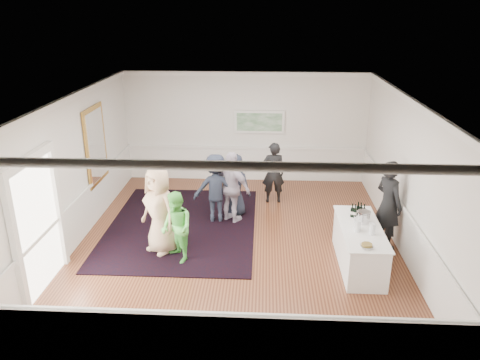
# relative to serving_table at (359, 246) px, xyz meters

# --- Properties ---
(floor) EXTENTS (8.00, 8.00, 0.00)m
(floor) POSITION_rel_serving_table_xyz_m (-2.48, 0.85, -0.43)
(floor) COLOR brown
(floor) RESTS_ON ground
(ceiling) EXTENTS (7.00, 8.00, 0.02)m
(ceiling) POSITION_rel_serving_table_xyz_m (-2.48, 0.85, 2.77)
(ceiling) COLOR white
(ceiling) RESTS_ON wall_back
(wall_left) EXTENTS (0.02, 8.00, 3.20)m
(wall_left) POSITION_rel_serving_table_xyz_m (-5.98, 0.85, 1.17)
(wall_left) COLOR white
(wall_left) RESTS_ON floor
(wall_right) EXTENTS (0.02, 8.00, 3.20)m
(wall_right) POSITION_rel_serving_table_xyz_m (1.02, 0.85, 1.17)
(wall_right) COLOR white
(wall_right) RESTS_ON floor
(wall_back) EXTENTS (7.00, 0.02, 3.20)m
(wall_back) POSITION_rel_serving_table_xyz_m (-2.48, 4.85, 1.17)
(wall_back) COLOR white
(wall_back) RESTS_ON floor
(wall_front) EXTENTS (7.00, 0.02, 3.20)m
(wall_front) POSITION_rel_serving_table_xyz_m (-2.48, -3.15, 1.17)
(wall_front) COLOR white
(wall_front) RESTS_ON floor
(wainscoting) EXTENTS (7.00, 8.00, 1.00)m
(wainscoting) POSITION_rel_serving_table_xyz_m (-2.48, 0.85, 0.07)
(wainscoting) COLOR white
(wainscoting) RESTS_ON floor
(mirror) EXTENTS (0.05, 1.25, 1.85)m
(mirror) POSITION_rel_serving_table_xyz_m (-5.93, 2.15, 1.37)
(mirror) COLOR #BE8B37
(mirror) RESTS_ON wall_left
(doorway) EXTENTS (0.10, 1.78, 2.56)m
(doorway) POSITION_rel_serving_table_xyz_m (-5.92, -1.05, 0.99)
(doorway) COLOR white
(doorway) RESTS_ON wall_left
(landscape_painting) EXTENTS (1.44, 0.06, 0.66)m
(landscape_painting) POSITION_rel_serving_table_xyz_m (-2.08, 4.79, 1.35)
(landscape_painting) COLOR white
(landscape_painting) RESTS_ON wall_back
(area_rug) EXTENTS (3.44, 4.51, 0.02)m
(area_rug) POSITION_rel_serving_table_xyz_m (-3.84, 1.58, -0.42)
(area_rug) COLOR black
(area_rug) RESTS_ON floor
(serving_table) EXTENTS (0.80, 2.10, 0.85)m
(serving_table) POSITION_rel_serving_table_xyz_m (0.00, 0.00, 0.00)
(serving_table) COLOR white
(serving_table) RESTS_ON floor
(bartender) EXTENTS (0.75, 0.85, 1.94)m
(bartender) POSITION_rel_serving_table_xyz_m (0.72, 0.85, 0.54)
(bartender) COLOR black
(bartender) RESTS_ON floor
(guest_tan) EXTENTS (1.09, 1.04, 1.88)m
(guest_tan) POSITION_rel_serving_table_xyz_m (-4.07, 0.37, 0.51)
(guest_tan) COLOR tan
(guest_tan) RESTS_ON floor
(guest_green) EXTENTS (0.88, 0.91, 1.48)m
(guest_green) POSITION_rel_serving_table_xyz_m (-3.65, 0.00, 0.31)
(guest_green) COLOR #5ED455
(guest_green) RESTS_ON floor
(guest_lilac) EXTENTS (1.08, 0.93, 1.74)m
(guest_lilac) POSITION_rel_serving_table_xyz_m (-2.67, 1.92, 0.44)
(guest_lilac) COLOR #B8ADC1
(guest_lilac) RESTS_ON floor
(guest_dark_a) EXTENTS (1.11, 0.68, 1.68)m
(guest_dark_a) POSITION_rel_serving_table_xyz_m (-3.06, 1.93, 0.41)
(guest_dark_a) COLOR #1E2432
(guest_dark_a) RESTS_ON floor
(guest_dark_b) EXTENTS (0.63, 0.45, 1.63)m
(guest_dark_b) POSITION_rel_serving_table_xyz_m (-1.68, 3.17, 0.39)
(guest_dark_b) COLOR black
(guest_dark_b) RESTS_ON floor
(guest_navy) EXTENTS (0.87, 0.70, 1.55)m
(guest_navy) POSITION_rel_serving_table_xyz_m (-2.63, 2.34, 0.35)
(guest_navy) COLOR #1E2432
(guest_navy) RESTS_ON floor
(wine_bottles) EXTENTS (0.31, 0.22, 0.31)m
(wine_bottles) POSITION_rel_serving_table_xyz_m (0.03, 0.48, 0.58)
(wine_bottles) COLOR black
(wine_bottles) RESTS_ON serving_table
(juice_pitchers) EXTENTS (0.38, 0.34, 0.24)m
(juice_pitchers) POSITION_rel_serving_table_xyz_m (-0.02, -0.18, 0.54)
(juice_pitchers) COLOR #63A33A
(juice_pitchers) RESTS_ON serving_table
(ice_bucket) EXTENTS (0.26, 0.26, 0.25)m
(ice_bucket) POSITION_rel_serving_table_xyz_m (0.08, 0.20, 0.54)
(ice_bucket) COLOR silver
(ice_bucket) RESTS_ON serving_table
(nut_bowl) EXTENTS (0.24, 0.24, 0.08)m
(nut_bowl) POSITION_rel_serving_table_xyz_m (-0.06, -0.83, 0.46)
(nut_bowl) COLOR white
(nut_bowl) RESTS_ON serving_table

